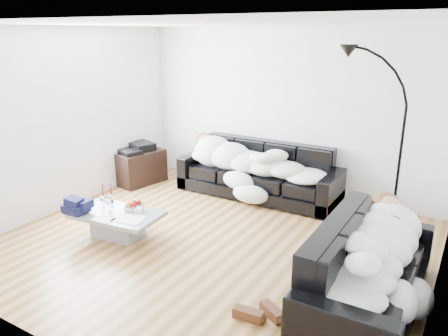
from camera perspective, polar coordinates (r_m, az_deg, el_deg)
The scene contains 23 objects.
ground at distance 5.52m, azimuth -1.62°, elevation -9.77°, with size 5.00×5.00×0.00m, color brown.
wall_back at distance 7.01m, azimuth 8.26°, elevation 7.24°, with size 5.00×0.02×2.60m, color silver.
wall_left at distance 6.71m, azimuth -20.16°, elevation 5.89°, with size 0.02×4.50×2.60m, color silver.
ceiling at distance 4.91m, azimuth -1.89°, elevation 18.35°, with size 5.00×5.00×0.00m, color white.
sofa_back at distance 6.91m, azimuth 4.50°, elevation -0.35°, with size 2.56×0.89×0.84m, color black.
sofa_right at distance 4.38m, azimuth 18.50°, elevation -12.30°, with size 2.05×0.88×0.83m, color black.
sleeper_back at distance 6.80m, azimuth 4.35°, elevation 1.30°, with size 2.16×0.75×0.43m, color silver, non-canonical shape.
sleeper_right at distance 4.28m, azimuth 18.78°, elevation -9.74°, with size 1.76×0.74×0.43m, color silver, non-canonical shape.
teal_cushion at distance 4.82m, azimuth 19.86°, elevation -5.59°, with size 0.36×0.30×0.20m, color #0D4F61.
coffee_table at distance 5.79m, azimuth -13.72°, elevation -7.16°, with size 1.11×0.65×0.32m, color #939699.
fruit_bowl at distance 5.71m, azimuth -11.73°, elevation -4.78°, with size 0.24×0.24×0.15m, color white.
wine_glass_a at distance 5.91m, azimuth -14.62°, elevation -4.13°, with size 0.07×0.07×0.16m, color white.
wine_glass_b at distance 5.89m, azimuth -15.61°, elevation -4.28°, with size 0.07×0.07×0.17m, color white.
wine_glass_c at distance 5.76m, azimuth -14.84°, elevation -4.77°, with size 0.07×0.07×0.16m, color white.
candle_left at distance 6.12m, azimuth -15.52°, elevation -3.09°, with size 0.04×0.04×0.24m, color maroon.
candle_right at distance 6.04m, azimuth -14.54°, elevation -3.13°, with size 0.05×0.05×0.27m, color maroon.
newspaper_a at distance 5.50m, azimuth -12.32°, elevation -6.45°, with size 0.37×0.29×0.01m, color silver.
newspaper_b at distance 5.56m, azimuth -15.42°, elevation -6.44°, with size 0.26×0.18×0.01m, color silver.
navy_jacket at distance 5.79m, azimuth -18.76°, elevation -4.11°, with size 0.32×0.27×0.16m, color black, non-canonical shape.
shoes at distance 4.23m, azimuth 4.66°, elevation -18.31°, with size 0.48×0.35×0.11m, color #472311, non-canonical shape.
av_cabinet at distance 7.69m, azimuth -11.07°, elevation 0.16°, with size 0.56×0.82×0.56m, color black.
stereo at distance 7.60m, azimuth -11.22°, elevation 2.65°, with size 0.44×0.34×0.13m, color black.
floor_lamp at distance 5.61m, azimuth 21.95°, elevation 0.90°, with size 0.76×0.30×2.09m, color black, non-canonical shape.
Camera 1 is at (2.64, -4.13, 2.52)m, focal length 35.00 mm.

